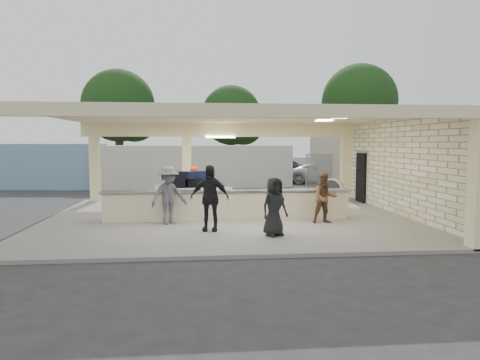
{
  "coord_description": "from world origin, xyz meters",
  "views": [
    {
      "loc": [
        -0.86,
        -14.44,
        2.63
      ],
      "look_at": [
        0.55,
        1.0,
        1.28
      ],
      "focal_mm": 32.0,
      "sensor_mm": 36.0,
      "label": 1
    }
  ],
  "objects": [
    {
      "name": "passenger_a",
      "position": [
        3.02,
        -1.38,
        0.9
      ],
      "size": [
        0.79,
        0.37,
        1.6
      ],
      "primitive_type": "imported",
      "rotation": [
        0.0,
        0.0,
        0.04
      ],
      "color": "brown",
      "rests_on": "pavilion"
    },
    {
      "name": "tree_mid",
      "position": [
        2.32,
        26.16,
        4.96
      ],
      "size": [
        6.0,
        5.6,
        8.0
      ],
      "color": "#382619",
      "rests_on": "ground"
    },
    {
      "name": "passenger_d",
      "position": [
        1.12,
        -3.06,
        0.9
      ],
      "size": [
        0.84,
        0.64,
        1.6
      ],
      "primitive_type": "imported",
      "rotation": [
        0.0,
        0.0,
        0.47
      ],
      "color": "black",
      "rests_on": "pavilion"
    },
    {
      "name": "baggage_counter",
      "position": [
        0.0,
        -0.5,
        0.59
      ],
      "size": [
        8.2,
        0.58,
        0.98
      ],
      "color": "beige",
      "rests_on": "pavilion"
    },
    {
      "name": "tree_right",
      "position": [
        14.32,
        25.16,
        6.21
      ],
      "size": [
        7.2,
        7.0,
        10.0
      ],
      "color": "#382619",
      "rests_on": "ground"
    },
    {
      "name": "passenger_b",
      "position": [
        -0.62,
        -2.24,
        1.05
      ],
      "size": [
        1.17,
        0.61,
        1.91
      ],
      "primitive_type": "imported",
      "rotation": [
        0.0,
        0.0,
        -0.19
      ],
      "color": "black",
      "rests_on": "pavilion"
    },
    {
      "name": "luggage_cart",
      "position": [
        -1.24,
        1.07,
        0.94
      ],
      "size": [
        2.84,
        2.08,
        1.5
      ],
      "rotation": [
        0.0,
        0.0,
        0.21
      ],
      "color": "silver",
      "rests_on": "pavilion"
    },
    {
      "name": "drum_fan",
      "position": [
        4.57,
        2.8,
        0.66
      ],
      "size": [
        0.96,
        0.81,
        1.05
      ],
      "rotation": [
        0.0,
        0.0,
        -0.62
      ],
      "color": "silver",
      "rests_on": "pavilion"
    },
    {
      "name": "adjacent_building",
      "position": [
        9.5,
        10.0,
        1.6
      ],
      "size": [
        6.0,
        8.0,
        3.2
      ],
      "primitive_type": "cube",
      "color": "#BDB196",
      "rests_on": "ground"
    },
    {
      "name": "fence",
      "position": [
        11.0,
        9.0,
        1.05
      ],
      "size": [
        12.06,
        0.06,
        2.03
      ],
      "color": "gray",
      "rests_on": "ground"
    },
    {
      "name": "pavilion",
      "position": [
        0.21,
        0.66,
        1.35
      ],
      "size": [
        12.01,
        10.0,
        3.55
      ],
      "color": "slate",
      "rests_on": "ground"
    },
    {
      "name": "baggage_handler",
      "position": [
        -1.17,
        1.34,
        0.94
      ],
      "size": [
        0.39,
        0.64,
        1.67
      ],
      "primitive_type": "imported",
      "rotation": [
        0.0,
        0.0,
        4.62
      ],
      "color": "red",
      "rests_on": "pavilion"
    },
    {
      "name": "car_dark",
      "position": [
        4.69,
        15.11,
        0.8
      ],
      "size": [
        4.85,
        4.21,
        1.6
      ],
      "primitive_type": "imported",
      "rotation": [
        0.0,
        0.0,
        0.93
      ],
      "color": "black",
      "rests_on": "ground"
    },
    {
      "name": "ground",
      "position": [
        0.0,
        0.0,
        0.0
      ],
      "size": [
        120.0,
        120.0,
        0.0
      ],
      "primitive_type": "plane",
      "color": "#262629",
      "rests_on": "ground"
    },
    {
      "name": "car_white_a",
      "position": [
        7.21,
        12.7,
        0.66
      ],
      "size": [
        5.04,
        3.36,
        1.32
      ],
      "primitive_type": "imported",
      "rotation": [
        0.0,
        0.0,
        1.3
      ],
      "color": "white",
      "rests_on": "ground"
    },
    {
      "name": "container_white",
      "position": [
        -1.26,
        10.95,
        1.24
      ],
      "size": [
        11.6,
        3.44,
        2.47
      ],
      "primitive_type": "cube",
      "rotation": [
        0.0,
        0.0,
        0.1
      ],
      "color": "beige",
      "rests_on": "ground"
    },
    {
      "name": "passenger_c",
      "position": [
        -1.87,
        -1.1,
        1.0
      ],
      "size": [
        1.22,
        0.92,
        1.81
      ],
      "primitive_type": "imported",
      "rotation": [
        0.0,
        0.0,
        0.5
      ],
      "color": "#4D4D52",
      "rests_on": "pavilion"
    },
    {
      "name": "container_blue",
      "position": [
        -11.57,
        11.38,
        1.28
      ],
      "size": [
        10.06,
        3.25,
        2.57
      ],
      "primitive_type": "cube",
      "rotation": [
        0.0,
        0.0,
        -0.09
      ],
      "color": "#7394B8",
      "rests_on": "ground"
    },
    {
      "name": "tree_left",
      "position": [
        -7.68,
        24.16,
        5.59
      ],
      "size": [
        6.6,
        6.3,
        9.0
      ],
      "color": "#382619",
      "rests_on": "ground"
    },
    {
      "name": "car_white_b",
      "position": [
        12.06,
        14.39,
        0.65
      ],
      "size": [
        4.39,
        2.66,
        1.3
      ],
      "primitive_type": "imported",
      "rotation": [
        0.0,
        0.0,
        1.86
      ],
      "color": "white",
      "rests_on": "ground"
    }
  ]
}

